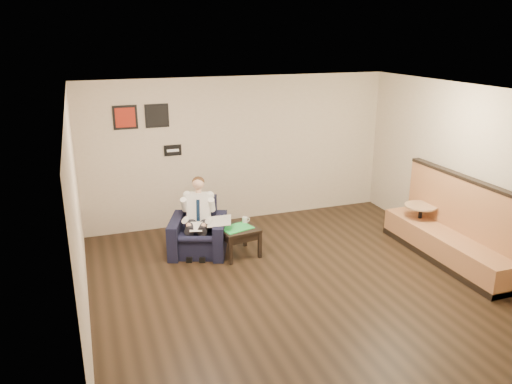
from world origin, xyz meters
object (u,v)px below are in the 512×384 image
object	(u,v)px
green_folder	(237,228)
seated_man	(197,221)
armchair	(198,228)
banquette	(450,221)
side_table	(238,241)
cafe_table	(419,224)
coffee_mug	(245,220)
smartphone	(236,223)

from	to	relation	value
green_folder	seated_man	bearing A→B (deg)	157.23
armchair	banquette	bearing A→B (deg)	-3.19
side_table	banquette	world-z (taller)	banquette
seated_man	cafe_table	distance (m)	3.90
green_folder	coffee_mug	world-z (taller)	coffee_mug
green_folder	coffee_mug	distance (m)	0.28
cafe_table	coffee_mug	bearing A→B (deg)	166.33
seated_man	side_table	distance (m)	0.76
side_table	cafe_table	world-z (taller)	cafe_table
banquette	cafe_table	world-z (taller)	banquette
coffee_mug	banquette	bearing A→B (deg)	-26.28
armchair	cafe_table	distance (m)	3.88
green_folder	cafe_table	world-z (taller)	cafe_table
coffee_mug	smartphone	size ratio (longest dim) A/B	0.68
smartphone	armchair	bearing A→B (deg)	167.46
armchair	coffee_mug	bearing A→B (deg)	7.62
smartphone	banquette	bearing A→B (deg)	-24.11
armchair	banquette	size ratio (longest dim) A/B	0.34
side_table	green_folder	xyz separation A→B (m)	(-0.03, -0.03, 0.25)
seated_man	smartphone	xyz separation A→B (m)	(0.66, -0.05, -0.11)
side_table	coffee_mug	bearing A→B (deg)	42.27
smartphone	banquette	size ratio (longest dim) A/B	0.06
coffee_mug	banquette	size ratio (longest dim) A/B	0.04
smartphone	cafe_table	xyz separation A→B (m)	(3.15, -0.75, -0.15)
green_folder	cafe_table	xyz separation A→B (m)	(3.20, -0.54, -0.15)
side_table	armchair	bearing A→B (deg)	150.54
green_folder	banquette	xyz separation A→B (m)	(3.19, -1.29, 0.18)
seated_man	coffee_mug	distance (m)	0.81
coffee_mug	banquette	distance (m)	3.34
armchair	cafe_table	world-z (taller)	armchair
side_table	smartphone	distance (m)	0.31
coffee_mug	cafe_table	xyz separation A→B (m)	(3.00, -0.73, -0.19)
seated_man	cafe_table	world-z (taller)	seated_man
green_folder	armchair	bearing A→B (deg)	147.34
side_table	seated_man	bearing A→B (deg)	160.27
seated_man	smartphone	size ratio (longest dim) A/B	7.92
armchair	side_table	size ratio (longest dim) A/B	1.52
green_folder	coffee_mug	xyz separation A→B (m)	(0.20, 0.19, 0.05)
green_folder	banquette	size ratio (longest dim) A/B	0.18
banquette	cafe_table	bearing A→B (deg)	89.23
seated_man	armchair	bearing A→B (deg)	90.00
armchair	side_table	xyz separation A→B (m)	(0.59, -0.34, -0.20)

